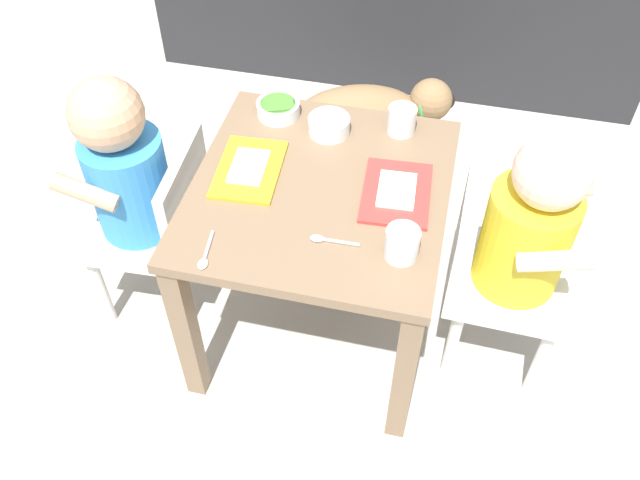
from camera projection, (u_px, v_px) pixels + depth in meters
The scene contains 13 objects.
ground_plane at pixel (320, 320), 1.79m from camera, with size 7.00×7.00×0.00m, color #B2ADA3.
dining_table at pixel (320, 215), 1.50m from camera, with size 0.54×0.58×0.48m.
seated_child_left at pixel (131, 177), 1.53m from camera, with size 0.29×0.29×0.68m.
seated_child_right at pixel (523, 233), 1.42m from camera, with size 0.29×0.29×0.67m.
dog at pixel (368, 116), 2.00m from camera, with size 0.48×0.29×0.34m.
food_tray_left at pixel (249, 169), 1.46m from camera, with size 0.15×0.21×0.02m.
food_tray_right at pixel (396, 192), 1.41m from camera, with size 0.15×0.20×0.02m.
water_cup_left at pixel (402, 121), 1.54m from camera, with size 0.06×0.06×0.06m.
water_cup_right at pixel (402, 245), 1.28m from camera, with size 0.07×0.07×0.06m.
cereal_bowl_right_side at pixel (278, 108), 1.59m from camera, with size 0.10×0.10×0.03m.
veggie_bowl_far at pixel (329, 125), 1.54m from camera, with size 0.10×0.10×0.04m.
spoon_by_left_tray at pixel (329, 240), 1.33m from camera, with size 0.10×0.02×0.01m.
spoon_by_right_tray at pixel (206, 254), 1.30m from camera, with size 0.02×0.10×0.01m.
Camera 1 is at (0.24, -1.02, 1.46)m, focal length 38.13 mm.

